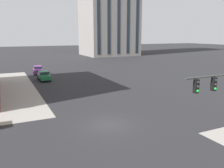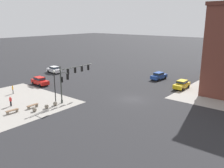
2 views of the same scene
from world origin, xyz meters
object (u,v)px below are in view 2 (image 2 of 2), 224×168
at_px(pedestrian_near_bench, 13,89).
at_px(street_lamp_corner_near, 55,84).
at_px(car_main_northbound_near, 159,76).
at_px(bollard_sphere_curb_b, 47,106).
at_px(car_main_southbound_far, 54,69).
at_px(bollard_sphere_curb_c, 35,110).
at_px(bench_near_signal, 33,106).
at_px(pedestrian_walking_east, 11,101).
at_px(bollard_sphere_curb_a, 55,103).
at_px(car_cross_eastbound, 182,84).
at_px(traffic_signal_main, 70,76).
at_px(car_main_northbound_far, 40,81).
at_px(bench_mid_block, 12,111).

bearing_deg(pedestrian_near_bench, street_lamp_corner_near, 96.01).
relative_size(pedestrian_near_bench, car_main_northbound_near, 0.36).
bearing_deg(bollard_sphere_curb_b, car_main_southbound_far, -130.07).
relative_size(bollard_sphere_curb_c, bench_near_signal, 0.35).
relative_size(bollard_sphere_curb_b, bollard_sphere_curb_c, 1.00).
relative_size(bollard_sphere_curb_b, bench_near_signal, 0.35).
bearing_deg(pedestrian_walking_east, bollard_sphere_curb_c, 101.56).
xyz_separation_m(bollard_sphere_curb_a, car_cross_eastbound, (-21.70, 11.43, 0.60)).
bearing_deg(bollard_sphere_curb_c, bollard_sphere_curb_b, 171.24).
relative_size(car_main_northbound_near, car_main_southbound_far, 1.00).
relative_size(bollard_sphere_curb_a, pedestrian_walking_east, 0.39).
relative_size(traffic_signal_main, bollard_sphere_curb_c, 11.57).
height_order(bollard_sphere_curb_a, street_lamp_corner_near, street_lamp_corner_near).
relative_size(bollard_sphere_curb_a, bench_near_signal, 0.35).
bearing_deg(pedestrian_walking_east, car_main_northbound_far, -144.67).
height_order(street_lamp_corner_near, car_main_northbound_far, street_lamp_corner_near).
bearing_deg(bollard_sphere_curb_b, bench_mid_block, -27.51).
xyz_separation_m(bollard_sphere_curb_a, car_main_northbound_near, (-25.56, 4.30, 0.60)).
distance_m(bollard_sphere_curb_a, street_lamp_corner_near, 3.17).
bearing_deg(car_cross_eastbound, bollard_sphere_curb_a, -27.77).
relative_size(bollard_sphere_curb_a, car_main_northbound_near, 0.14).
relative_size(bollard_sphere_curb_b, car_main_southbound_far, 0.14).
relative_size(bench_mid_block, car_main_northbound_far, 0.40).
xyz_separation_m(car_main_northbound_near, car_main_northbound_far, (19.78, -16.72, 0.00)).
distance_m(traffic_signal_main, bench_near_signal, 7.45).
distance_m(bench_near_signal, street_lamp_corner_near, 4.72).
distance_m(bollard_sphere_curb_c, car_main_southbound_far, 27.08).
bearing_deg(pedestrian_walking_east, bollard_sphere_curb_a, 131.93).
bearing_deg(car_main_northbound_near, bollard_sphere_curb_a, -9.55).
distance_m(bollard_sphere_curb_c, car_cross_eastbound, 27.82).
bearing_deg(pedestrian_near_bench, car_main_northbound_near, 149.99).
height_order(car_main_northbound_far, car_main_southbound_far, same).
xyz_separation_m(bollard_sphere_curb_b, pedestrian_walking_east, (2.90, -5.18, 0.60)).
distance_m(bollard_sphere_curb_c, pedestrian_walking_east, 5.02).
bearing_deg(bench_mid_block, street_lamp_corner_near, 161.70).
relative_size(traffic_signal_main, bench_mid_block, 4.00).
relative_size(car_main_southbound_far, car_cross_eastbound, 1.02).
bearing_deg(car_main_northbound_far, pedestrian_walking_east, 35.33).
xyz_separation_m(traffic_signal_main, bollard_sphere_curb_a, (3.27, -0.08, -3.80)).
relative_size(bollard_sphere_curb_c, pedestrian_near_bench, 0.39).
xyz_separation_m(bench_mid_block, car_main_southbound_far, (-21.06, -17.68, 0.59)).
xyz_separation_m(bollard_sphere_curb_a, bollard_sphere_curb_b, (1.67, 0.10, 0.00)).
xyz_separation_m(traffic_signal_main, car_main_northbound_far, (-2.52, -12.51, -3.20)).
height_order(pedestrian_near_bench, car_main_southbound_far, car_main_southbound_far).
bearing_deg(car_cross_eastbound, car_main_northbound_near, -118.41).
xyz_separation_m(bench_near_signal, car_main_southbound_far, (-17.96, -18.05, 0.59)).
height_order(traffic_signal_main, bench_mid_block, traffic_signal_main).
height_order(car_main_northbound_near, car_cross_eastbound, same).
xyz_separation_m(bollard_sphere_curb_b, street_lamp_corner_near, (-1.88, -0.20, 3.16)).
relative_size(bollard_sphere_curb_a, bollard_sphere_curb_c, 1.00).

